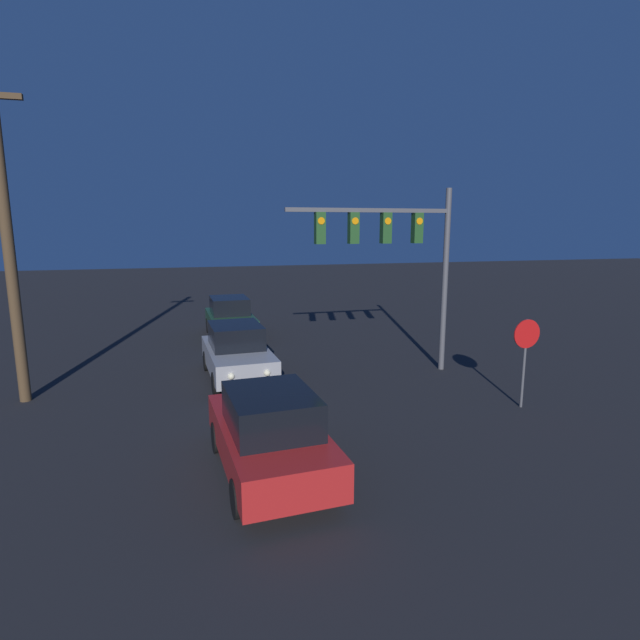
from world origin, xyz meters
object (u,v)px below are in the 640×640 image
at_px(car_near, 270,433).
at_px(utility_pole, 7,234).
at_px(stop_sign, 526,346).
at_px(car_far, 230,318).
at_px(traffic_signal_mast, 396,245).
at_px(car_mid, 237,352).

xyz_separation_m(car_near, utility_pole, (-5.59, 5.61, 3.52)).
xyz_separation_m(stop_sign, utility_pole, (-12.32, 3.78, 2.74)).
bearing_deg(stop_sign, car_far, 122.18).
xyz_separation_m(traffic_signal_mast, stop_sign, (1.96, -3.65, -2.40)).
xyz_separation_m(car_mid, car_far, (0.30, 5.88, 0.00)).
relative_size(car_near, traffic_signal_mast, 0.73).
xyz_separation_m(car_mid, traffic_signal_mast, (4.76, -0.67, 3.17)).
height_order(car_near, traffic_signal_mast, traffic_signal_mast).
relative_size(car_far, stop_sign, 1.80).
relative_size(traffic_signal_mast, utility_pole, 0.67).
relative_size(car_near, car_far, 1.01).
distance_m(car_near, car_far, 12.03).
bearing_deg(car_near, stop_sign, 11.03).
height_order(car_far, stop_sign, stop_sign).
height_order(car_mid, car_far, same).
bearing_deg(car_far, stop_sign, 119.94).
height_order(car_far, utility_pole, utility_pole).
distance_m(car_near, traffic_signal_mast, 7.93).
distance_m(car_near, car_mid, 6.14).
bearing_deg(stop_sign, traffic_signal_mast, 118.22).
bearing_deg(car_far, utility_pole, 45.15).
xyz_separation_m(car_far, utility_pole, (-5.90, -6.42, 3.52)).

